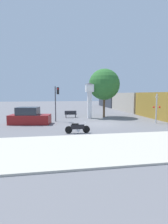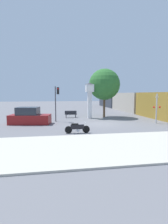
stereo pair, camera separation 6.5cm
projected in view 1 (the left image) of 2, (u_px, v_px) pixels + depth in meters
The scene contains 10 objects.
ground_plane at pixel (100, 124), 18.67m from camera, with size 120.00×120.00×0.00m, color slate.
sidewalk_strip at pixel (134, 145), 10.78m from camera, with size 36.00×6.00×0.10m.
motorcycle at pixel (77, 128), 14.15m from camera, with size 2.04×0.44×0.90m.
clock_tower at pixel (89, 95), 22.74m from camera, with size 1.18×1.18×4.62m.
freight_train at pixel (128, 102), 32.98m from camera, with size 2.80×32.82×3.40m.
traffic_light at pixel (57, 97), 19.99m from camera, with size 0.50×0.35×4.04m.
railroad_crossing_signal at pixel (157, 107), 18.94m from camera, with size 0.90×0.82×3.21m.
street_tree at pixel (104, 85), 23.66m from camera, with size 4.20×4.20×6.57m.
bench at pixel (71, 114), 23.55m from camera, with size 1.60×0.44×0.92m.
parked_car at pixel (29, 117), 18.45m from camera, with size 4.44×2.48×1.80m.
Camera 1 is at (-4.84, -17.88, 3.17)m, focal length 28.00 mm.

